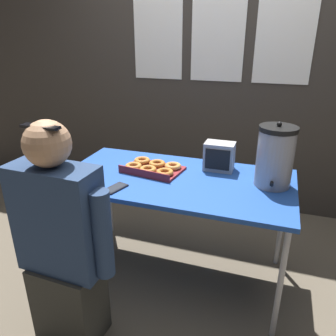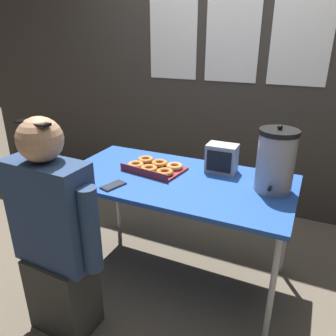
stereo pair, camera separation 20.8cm
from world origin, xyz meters
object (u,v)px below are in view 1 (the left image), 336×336
at_px(space_heater, 219,156).
at_px(person_seated, 62,245).
at_px(donut_box, 153,168).
at_px(coffee_urn, 275,156).
at_px(cell_phone, 115,188).

distance_m(space_heater, person_seated, 1.13).
xyz_separation_m(donut_box, person_seated, (-0.21, -0.74, -0.17)).
distance_m(coffee_urn, person_seated, 1.29).
bearing_deg(donut_box, person_seated, -97.90).
relative_size(space_heater, person_seated, 0.16).
height_order(coffee_urn, space_heater, coffee_urn).
distance_m(donut_box, person_seated, 0.79).
relative_size(donut_box, cell_phone, 2.47).
bearing_deg(cell_phone, coffee_urn, 38.89).
bearing_deg(cell_phone, space_heater, 60.07).
distance_m(donut_box, cell_phone, 0.35).
relative_size(coffee_urn, cell_phone, 2.36).
distance_m(donut_box, coffee_urn, 0.78).
bearing_deg(coffee_urn, donut_box, -178.20).
height_order(donut_box, person_seated, person_seated).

